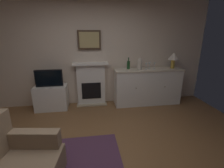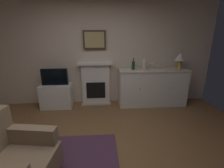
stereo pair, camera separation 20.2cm
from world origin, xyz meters
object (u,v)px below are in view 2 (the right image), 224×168
wine_bottle (133,65)px  tv_set (55,77)px  wine_glass_left (151,65)px  framed_picture (94,40)px  tv_cabinet (57,96)px  sideboard_cabinet (152,87)px  table_lamp (180,58)px  wine_glass_center (155,65)px  vase_decorative (144,64)px  armchair (10,162)px  wine_glass_right (160,65)px  fireplace_unit (96,83)px

wine_bottle → tv_set: 1.93m
tv_set → wine_glass_left: bearing=-1.2°
framed_picture → tv_cabinet: framed_picture is taller
sideboard_cabinet → table_lamp: (0.64, 0.00, 0.74)m
framed_picture → wine_glass_center: bearing=-8.0°
wine_glass_left → vase_decorative: size_ratio=0.59×
tv_cabinet → wine_glass_center: bearing=0.0°
framed_picture → vase_decorative: (1.19, -0.27, -0.57)m
wine_glass_center → vase_decorative: size_ratio=0.59×
framed_picture → armchair: size_ratio=0.60×
framed_picture → vase_decorative: size_ratio=1.96×
sideboard_cabinet → tv_set: (-2.42, -0.01, 0.32)m
vase_decorative → tv_set: 2.19m
wine_glass_right → vase_decorative: size_ratio=0.59×
fireplace_unit → wine_glass_center: size_ratio=6.67×
wine_glass_left → wine_glass_right: size_ratio=1.00×
tv_cabinet → tv_set: 0.50m
sideboard_cabinet → tv_cabinet: 2.43m
sideboard_cabinet → wine_bottle: wine_bottle is taller
tv_cabinet → armchair: (0.05, -2.29, 0.09)m
table_lamp → wine_bottle: table_lamp is taller
tv_set → vase_decorative: bearing=-1.1°
wine_glass_left → fireplace_unit: bearing=170.3°
table_lamp → armchair: (-3.02, -2.27, -0.83)m
tv_set → armchair: 2.30m
tv_cabinet → tv_set: (-0.00, -0.02, 0.50)m
fireplace_unit → armchair: bearing=-110.7°
tv_cabinet → fireplace_unit: bearing=9.4°
framed_picture → wine_glass_center: 1.60m
table_lamp → vase_decorative: table_lamp is taller
sideboard_cabinet → wine_glass_right: wine_glass_right is taller
wine_bottle → armchair: bearing=-128.8°
wine_glass_right → tv_cabinet: 2.67m
wine_glass_center → armchair: (-2.40, -2.29, -0.67)m
wine_glass_left → vase_decorative: 0.17m
wine_glass_right → wine_glass_center: bearing=148.0°
framed_picture → vase_decorative: framed_picture is taller
wine_glass_left → tv_cabinet: 2.46m
table_lamp → wine_glass_center: bearing=178.5°
wine_glass_left → armchair: (-2.29, -2.22, -0.67)m
table_lamp → wine_glass_left: table_lamp is taller
table_lamp → wine_glass_center: 0.64m
armchair → sideboard_cabinet: bearing=43.7°
fireplace_unit → sideboard_cabinet: fireplace_unit is taller
fireplace_unit → vase_decorative: size_ratio=3.91×
wine_glass_left → sideboard_cabinet: bearing=33.2°
wine_bottle → vase_decorative: wine_bottle is taller
wine_glass_center → tv_set: (-2.45, -0.02, -0.26)m
wine_glass_right → wine_glass_left: bearing=-179.1°
armchair → wine_bottle: bearing=51.2°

